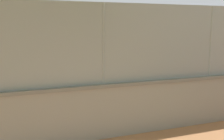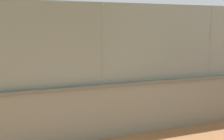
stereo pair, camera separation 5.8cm
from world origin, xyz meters
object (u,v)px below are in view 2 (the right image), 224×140
Objects in this scene: sports_ball at (71,69)px; spare_ball_by_wall at (126,121)px; player_foreground_swinging at (57,67)px; player_near_wall_returning at (13,67)px; player_crossing_court at (185,69)px.

spare_ball_by_wall is at bearing 98.45° from sports_ball.
player_near_wall_returning is (1.77, -0.90, -0.03)m from player_foreground_swinging.
player_crossing_court is at bearing 149.89° from player_foreground_swinging.
spare_ball_by_wall is at bearing 33.89° from player_crossing_court.
spare_ball_by_wall is (-0.59, 3.94, -0.91)m from sports_ball.
spare_ball_by_wall is (-2.67, 6.15, -0.82)m from player_near_wall_returning.
player_crossing_court reaches higher than player_foreground_swinging.
sports_ball is at bearing -17.80° from player_crossing_court.
player_crossing_court is (-6.45, 3.61, 0.03)m from player_near_wall_returning.
sports_ball is at bearing -81.55° from spare_ball_by_wall.
player_foreground_swinging is 1.99m from player_near_wall_returning.
player_foreground_swinging is 10.20× the size of sports_ball.
player_near_wall_returning is 9.93× the size of sports_ball.
player_near_wall_returning reaches higher than spare_ball_by_wall.
sports_ball reaches higher than spare_ball_by_wall.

